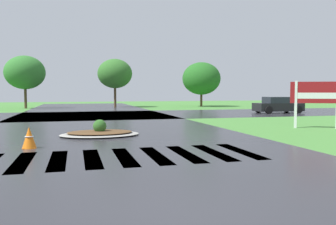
{
  "coord_description": "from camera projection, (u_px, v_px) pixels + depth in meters",
  "views": [
    {
      "loc": [
        -1.33,
        -4.48,
        1.85
      ],
      "look_at": [
        2.79,
        10.78,
        0.89
      ],
      "focal_mm": 36.82,
      "sensor_mm": 36.0,
      "label": 1
    }
  ],
  "objects": [
    {
      "name": "traffic_cone",
      "position": [
        29.0,
        138.0,
        11.18
      ],
      "size": [
        0.45,
        0.45,
        0.71
      ],
      "color": "orange",
      "rests_on": "ground"
    },
    {
      "name": "car_blue_compact",
      "position": [
        278.0,
        105.0,
        29.77
      ],
      "size": [
        4.14,
        2.2,
        1.39
      ],
      "rotation": [
        0.0,
        0.0,
        -0.04
      ],
      "color": "black",
      "rests_on": "ground"
    },
    {
      "name": "background_treeline",
      "position": [
        73.0,
        73.0,
        38.71
      ],
      "size": [
        36.76,
        5.17,
        6.35
      ],
      "color": "#4C3823",
      "rests_on": "ground"
    },
    {
      "name": "asphalt_cross_road",
      "position": [
        93.0,
        115.0,
        26.9
      ],
      "size": [
        90.0,
        10.56,
        0.01
      ],
      "primitive_type": "cube",
      "color": "#2B2B30",
      "rests_on": "ground"
    },
    {
      "name": "median_island",
      "position": [
        100.0,
        133.0,
        14.44
      ],
      "size": [
        3.29,
        2.27,
        0.68
      ],
      "color": "#9E9B93",
      "rests_on": "ground"
    },
    {
      "name": "crosswalk_stripes",
      "position": [
        125.0,
        157.0,
        9.74
      ],
      "size": [
        7.65,
        2.92,
        0.01
      ],
      "color": "white",
      "rests_on": "ground"
    },
    {
      "name": "estate_billboard",
      "position": [
        317.0,
        95.0,
        17.19
      ],
      "size": [
        2.23,
        1.27,
        2.39
      ],
      "rotation": [
        0.0,
        0.0,
        2.64
      ],
      "color": "white",
      "rests_on": "ground"
    },
    {
      "name": "asphalt_roadway",
      "position": [
        109.0,
        136.0,
        14.41
      ],
      "size": [
        11.73,
        80.0,
        0.01
      ],
      "primitive_type": "cube",
      "color": "#2B2B30",
      "rests_on": "ground"
    }
  ]
}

